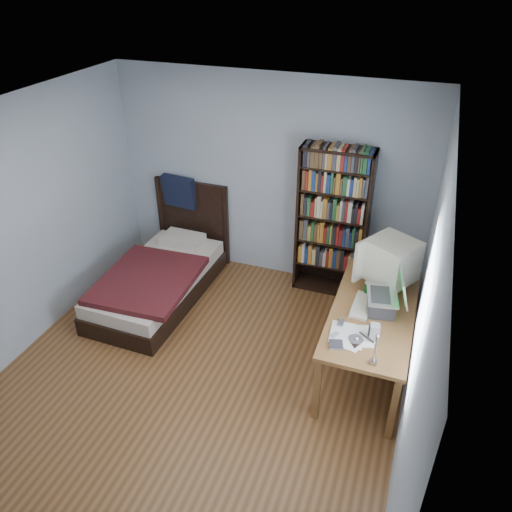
# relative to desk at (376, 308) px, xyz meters

# --- Properties ---
(room) EXTENTS (4.20, 4.24, 2.50)m
(room) POSITION_rel_desk_xyz_m (-1.48, -1.16, 0.83)
(room) COLOR brown
(room) RESTS_ON ground
(desk) EXTENTS (0.75, 1.65, 0.73)m
(desk) POSITION_rel_desk_xyz_m (0.00, 0.00, 0.00)
(desk) COLOR brown
(desk) RESTS_ON floor
(crt_monitor) EXTENTS (0.63, 0.57, 0.52)m
(crt_monitor) POSITION_rel_desk_xyz_m (0.05, -0.02, 0.60)
(crt_monitor) COLOR beige
(crt_monitor) RESTS_ON desk
(laptop) EXTENTS (0.41, 0.40, 0.43)m
(laptop) POSITION_rel_desk_xyz_m (0.08, -0.46, 0.43)
(laptop) COLOR #2D2D30
(laptop) RESTS_ON desk
(desk_lamp) EXTENTS (0.21, 0.47, 0.55)m
(desk_lamp) POSITION_rel_desk_xyz_m (-0.00, -1.52, 0.76)
(desk_lamp) COLOR #99999E
(desk_lamp) RESTS_ON desk
(keyboard) EXTENTS (0.18, 0.42, 0.04)m
(keyboard) POSITION_rel_desk_xyz_m (-0.11, -0.46, 0.33)
(keyboard) COLOR beige
(keyboard) RESTS_ON desk
(speaker) EXTENTS (0.09, 0.09, 0.16)m
(speaker) POSITION_rel_desk_xyz_m (0.06, -0.89, 0.39)
(speaker) COLOR gray
(speaker) RESTS_ON desk
(soda_can) EXTENTS (0.07, 0.07, 0.13)m
(soda_can) POSITION_rel_desk_xyz_m (-0.10, -0.24, 0.38)
(soda_can) COLOR #083D08
(soda_can) RESTS_ON desk
(mouse) EXTENTS (0.07, 0.12, 0.04)m
(mouse) POSITION_rel_desk_xyz_m (-0.01, -0.19, 0.33)
(mouse) COLOR silver
(mouse) RESTS_ON desk
(phone_silver) EXTENTS (0.06, 0.11, 0.02)m
(phone_silver) POSITION_rel_desk_xyz_m (-0.24, -0.78, 0.32)
(phone_silver) COLOR #B7B7BB
(phone_silver) RESTS_ON desk
(phone_grey) EXTENTS (0.07, 0.09, 0.02)m
(phone_grey) POSITION_rel_desk_xyz_m (-0.26, -0.96, 0.32)
(phone_grey) COLOR gray
(phone_grey) RESTS_ON desk
(external_drive) EXTENTS (0.14, 0.14, 0.02)m
(external_drive) POSITION_rel_desk_xyz_m (-0.22, -1.08, 0.32)
(external_drive) COLOR gray
(external_drive) RESTS_ON desk
(bookshelf) EXTENTS (0.81, 0.30, 1.80)m
(bookshelf) POSITION_rel_desk_xyz_m (-0.67, 0.78, 0.49)
(bookshelf) COLOR black
(bookshelf) RESTS_ON floor
(bed) EXTENTS (1.06, 2.03, 1.16)m
(bed) POSITION_rel_desk_xyz_m (-2.53, -0.02, -0.16)
(bed) COLOR black
(bed) RESTS_ON floor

